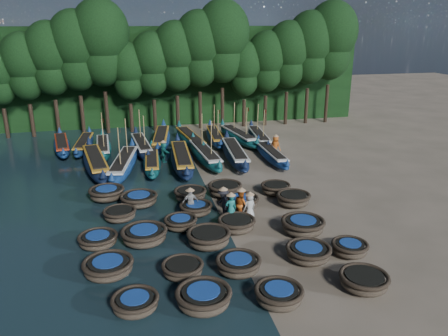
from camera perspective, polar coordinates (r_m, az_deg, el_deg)
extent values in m
plane|color=gray|center=(26.04, -1.06, -5.07)|extent=(120.00, 120.00, 0.00)
cube|color=black|center=(47.44, -6.81, 11.88)|extent=(40.00, 3.00, 10.00)
ellipsoid|color=#4F4231|center=(17.62, -11.50, -17.10)|extent=(2.26, 2.26, 0.56)
torus|color=#342A1F|center=(17.47, -11.56, -16.39)|extent=(1.85, 1.85, 0.17)
cylinder|color=black|center=(17.45, -11.57, -16.30)|extent=(1.40, 1.40, 0.05)
cylinder|color=#1B4397|center=(17.43, -11.58, -16.21)|extent=(1.08, 1.08, 0.03)
ellipsoid|color=#4F4231|center=(17.45, -2.67, -16.82)|extent=(2.58, 2.58, 0.70)
torus|color=#342A1F|center=(17.26, -2.69, -15.94)|extent=(2.21, 2.21, 0.21)
cylinder|color=black|center=(17.24, -2.69, -15.82)|extent=(1.67, 1.67, 0.06)
cylinder|color=#1B4397|center=(17.21, -2.69, -15.70)|extent=(1.29, 1.29, 0.04)
ellipsoid|color=#4F4231|center=(17.75, 7.17, -16.38)|extent=(2.07, 2.07, 0.65)
torus|color=#342A1F|center=(17.57, 7.21, -15.56)|extent=(1.95, 1.95, 0.20)
cylinder|color=black|center=(17.55, 7.22, -15.45)|extent=(1.47, 1.47, 0.06)
cylinder|color=#1B4397|center=(17.53, 7.22, -15.34)|extent=(1.13, 1.13, 0.04)
ellipsoid|color=#4F4231|center=(19.34, 17.79, -14.04)|extent=(2.05, 2.05, 0.62)
torus|color=#342A1F|center=(19.19, 17.87, -13.30)|extent=(2.06, 2.06, 0.19)
cylinder|color=black|center=(19.17, 17.89, -13.21)|extent=(1.57, 1.57, 0.06)
ellipsoid|color=#4F4231|center=(19.95, -14.86, -12.61)|extent=(2.64, 2.64, 0.65)
torus|color=#342A1F|center=(19.80, -14.93, -11.85)|extent=(2.22, 2.22, 0.20)
cylinder|color=black|center=(19.78, -14.94, -11.75)|extent=(1.69, 1.69, 0.06)
cylinder|color=#1B4397|center=(19.76, -14.95, -11.65)|extent=(1.30, 1.30, 0.04)
ellipsoid|color=#4F4231|center=(19.37, -5.41, -13.15)|extent=(2.18, 2.18, 0.58)
torus|color=#342A1F|center=(19.23, -5.44, -12.47)|extent=(1.84, 1.84, 0.17)
cylinder|color=black|center=(19.21, -5.44, -12.38)|extent=(1.40, 1.40, 0.05)
ellipsoid|color=#4F4231|center=(19.50, 1.89, -12.71)|extent=(2.33, 2.33, 0.65)
torus|color=#342A1F|center=(19.35, 1.90, -11.93)|extent=(2.02, 2.02, 0.20)
cylinder|color=black|center=(19.33, 1.90, -11.83)|extent=(1.53, 1.53, 0.06)
cylinder|color=#1B4397|center=(19.31, 1.90, -11.73)|extent=(1.18, 1.18, 0.04)
ellipsoid|color=#4F4231|center=(20.75, 10.95, -11.01)|extent=(2.09, 2.09, 0.64)
torus|color=#342A1F|center=(20.61, 11.00, -10.28)|extent=(2.11, 2.11, 0.19)
cylinder|color=black|center=(20.59, 11.01, -10.19)|extent=(1.61, 1.61, 0.06)
cylinder|color=#1B4397|center=(20.57, 11.01, -10.09)|extent=(1.24, 1.24, 0.04)
ellipsoid|color=#4F4231|center=(21.63, 16.09, -10.21)|extent=(1.65, 1.65, 0.59)
torus|color=#342A1F|center=(21.50, 16.16, -9.56)|extent=(1.74, 1.74, 0.18)
cylinder|color=black|center=(21.49, 16.16, -9.47)|extent=(1.31, 1.31, 0.05)
cylinder|color=#1B4397|center=(21.47, 16.17, -9.39)|extent=(1.01, 1.01, 0.04)
ellipsoid|color=#4F4231|center=(22.43, -16.11, -9.17)|extent=(2.21, 2.21, 0.57)
torus|color=#342A1F|center=(22.31, -16.17, -8.57)|extent=(1.94, 1.94, 0.17)
cylinder|color=black|center=(22.29, -16.18, -8.49)|extent=(1.48, 1.48, 0.05)
cylinder|color=#1B4397|center=(22.28, -16.19, -8.41)|extent=(1.14, 1.14, 0.03)
ellipsoid|color=#4F4231|center=(22.15, -10.35, -8.86)|extent=(2.24, 2.24, 0.71)
torus|color=#342A1F|center=(22.00, -10.40, -8.09)|extent=(2.31, 2.31, 0.21)
cylinder|color=black|center=(21.99, -10.41, -7.99)|extent=(1.76, 1.76, 0.06)
cylinder|color=#1B4397|center=(21.97, -10.41, -7.89)|extent=(1.35, 1.35, 0.04)
ellipsoid|color=#4F4231|center=(21.53, -2.00, -9.35)|extent=(2.52, 2.52, 0.74)
torus|color=#342A1F|center=(21.37, -2.01, -8.53)|extent=(2.19, 2.19, 0.22)
cylinder|color=black|center=(21.35, -2.01, -8.43)|extent=(1.65, 1.65, 0.07)
ellipsoid|color=#4F4231|center=(23.03, 1.66, -7.50)|extent=(1.87, 1.87, 0.65)
torus|color=#342A1F|center=(22.90, 1.66, -6.82)|extent=(2.01, 2.01, 0.20)
cylinder|color=black|center=(22.88, 1.66, -6.73)|extent=(1.52, 1.52, 0.06)
ellipsoid|color=#4F4231|center=(23.10, 10.26, -7.63)|extent=(2.77, 2.77, 0.72)
torus|color=#342A1F|center=(22.95, 10.31, -6.87)|extent=(2.29, 2.29, 0.22)
cylinder|color=black|center=(22.93, 10.31, -6.77)|extent=(1.73, 1.73, 0.07)
cylinder|color=#1B4397|center=(22.92, 10.32, -6.67)|extent=(1.33, 1.33, 0.04)
ellipsoid|color=#4F4231|center=(24.87, -13.44, -6.05)|extent=(2.10, 2.10, 0.60)
torus|color=#342A1F|center=(24.75, -13.49, -5.45)|extent=(1.84, 1.84, 0.18)
cylinder|color=black|center=(24.74, -13.50, -5.38)|extent=(1.39, 1.39, 0.05)
ellipsoid|color=#4F4231|center=(23.38, -5.68, -7.27)|extent=(1.98, 1.98, 0.58)
torus|color=#342A1F|center=(23.26, -5.70, -6.67)|extent=(1.78, 1.78, 0.18)
cylinder|color=black|center=(23.24, -5.70, -6.59)|extent=(1.35, 1.35, 0.05)
cylinder|color=#1B4397|center=(23.23, -5.71, -6.51)|extent=(1.04, 1.04, 0.04)
ellipsoid|color=#4F4231|center=(24.93, -3.69, -5.47)|extent=(2.05, 2.05, 0.60)
torus|color=#342A1F|center=(24.82, -3.70, -4.88)|extent=(1.90, 1.90, 0.18)
cylinder|color=black|center=(24.81, -3.70, -4.80)|extent=(1.44, 1.44, 0.05)
cylinder|color=#1B4397|center=(24.79, -3.70, -4.72)|extent=(1.11, 1.11, 0.04)
ellipsoid|color=#4F4231|center=(25.64, 2.27, -4.65)|extent=(2.51, 2.51, 0.68)
torus|color=#342A1F|center=(25.52, 2.28, -3.99)|extent=(2.11, 2.11, 0.21)
cylinder|color=black|center=(25.51, 2.28, -3.91)|extent=(1.59, 1.59, 0.06)
cylinder|color=#1B4397|center=(25.49, 2.29, -3.82)|extent=(1.23, 1.23, 0.04)
ellipsoid|color=#4F4231|center=(26.35, 9.06, -4.20)|extent=(2.43, 2.43, 0.69)
torus|color=#342A1F|center=(26.23, 9.09, -3.54)|extent=(2.04, 2.04, 0.21)
cylinder|color=black|center=(26.21, 9.10, -3.46)|extent=(1.54, 1.54, 0.06)
ellipsoid|color=#4F4231|center=(27.78, -15.05, -3.40)|extent=(2.37, 2.37, 0.70)
torus|color=#342A1F|center=(27.67, -15.11, -2.76)|extent=(2.19, 2.19, 0.21)
cylinder|color=black|center=(27.65, -15.11, -2.68)|extent=(1.66, 1.66, 0.06)
cylinder|color=#1B4397|center=(27.64, -15.12, -2.60)|extent=(1.27, 1.27, 0.04)
ellipsoid|color=#4F4231|center=(26.52, -11.03, -4.21)|extent=(2.62, 2.62, 0.66)
torus|color=#342A1F|center=(26.40, -11.07, -3.59)|extent=(2.24, 2.24, 0.20)
cylinder|color=black|center=(26.39, -11.08, -3.51)|extent=(1.71, 1.71, 0.06)
cylinder|color=#1B4397|center=(26.37, -11.08, -3.43)|extent=(1.31, 1.31, 0.04)
ellipsoid|color=#4F4231|center=(26.77, -4.42, -3.65)|extent=(2.08, 2.08, 0.69)
torus|color=#342A1F|center=(26.65, -4.44, -3.00)|extent=(2.01, 2.01, 0.21)
cylinder|color=black|center=(26.63, -4.44, -2.92)|extent=(1.51, 1.51, 0.06)
ellipsoid|color=#4F4231|center=(27.48, 0.14, -2.94)|extent=(2.31, 2.31, 0.72)
torus|color=#342A1F|center=(27.36, 0.14, -2.28)|extent=(2.18, 2.18, 0.22)
cylinder|color=black|center=(27.35, 0.14, -2.20)|extent=(1.65, 1.65, 0.07)
ellipsoid|color=#4F4231|center=(27.96, 6.75, -2.80)|extent=(1.79, 1.79, 0.63)
torus|color=#342A1F|center=(27.85, 6.78, -2.23)|extent=(1.90, 1.90, 0.19)
cylinder|color=black|center=(27.84, 6.78, -2.16)|extent=(1.44, 1.44, 0.06)
ellipsoid|color=#101B3D|center=(33.34, -16.40, 0.56)|extent=(3.10, 9.09, 1.12)
cone|color=#101B3D|center=(37.33, -17.26, 3.54)|extent=(0.49, 0.49, 0.67)
cone|color=#101B3D|center=(29.00, -15.55, -0.65)|extent=(0.49, 0.49, 0.56)
cube|color=gold|center=(33.20, -16.48, 1.33)|extent=(2.33, 7.03, 0.13)
cube|color=black|center=(33.18, -16.49, 1.47)|extent=(1.88, 6.10, 0.11)
ellipsoid|color=navy|center=(32.55, -12.98, 0.36)|extent=(2.97, 8.66, 1.07)
cone|color=navy|center=(36.28, -11.94, 3.46)|extent=(0.47, 0.47, 0.64)
cone|color=navy|center=(28.49, -14.49, -1.03)|extent=(0.47, 0.47, 0.53)
cube|color=white|center=(32.41, -13.03, 1.11)|extent=(2.23, 6.70, 0.13)
cube|color=black|center=(32.39, -13.05, 1.26)|extent=(1.80, 5.81, 0.11)
cylinder|color=#997F4C|center=(33.26, -12.63, 3.84)|extent=(0.07, 0.25, 2.98)
cylinder|color=#997F4C|center=(30.54, -13.52, 2.47)|extent=(0.07, 0.25, 2.98)
plane|color=red|center=(30.18, -13.41, 4.84)|extent=(0.00, 0.37, 0.37)
ellipsoid|color=#0F5A55|center=(33.06, -9.37, 0.73)|extent=(1.67, 7.25, 0.90)
cone|color=#0F5A55|center=(36.26, -9.47, 3.29)|extent=(0.40, 0.40, 0.54)
cone|color=#0F5A55|center=(29.56, -9.37, -0.33)|extent=(0.40, 0.40, 0.45)
cube|color=gold|center=(32.94, -9.41, 1.35)|extent=(1.23, 5.62, 0.11)
cube|color=black|center=(32.92, -9.41, 1.47)|extent=(0.95, 4.88, 0.09)
ellipsoid|color=#101B3D|center=(33.05, -5.53, 1.09)|extent=(1.98, 8.97, 1.11)
cone|color=#101B3D|center=(37.02, -6.12, 4.15)|extent=(0.49, 0.49, 0.67)
cone|color=#101B3D|center=(28.72, -4.87, -0.21)|extent=(0.49, 0.49, 0.56)
cube|color=gold|center=(32.91, -5.56, 1.86)|extent=(1.46, 6.95, 0.13)
cube|color=black|center=(32.88, -5.56, 2.01)|extent=(1.12, 6.05, 0.11)
ellipsoid|color=#0F5A55|center=(34.12, -2.51, 1.64)|extent=(2.16, 8.31, 1.03)
cone|color=#0F5A55|center=(37.68, -4.08, 4.31)|extent=(0.45, 0.45, 0.62)
cone|color=#0F5A55|center=(30.25, -0.58, 0.65)|extent=(0.45, 0.45, 0.51)
cube|color=white|center=(33.99, -2.52, 2.34)|extent=(1.61, 6.43, 0.12)
cube|color=black|center=(33.97, -2.52, 2.47)|extent=(1.26, 5.59, 0.10)
cylinder|color=#997F4C|center=(34.86, -2.90, 4.81)|extent=(0.07, 0.24, 2.87)
cylinder|color=#997F4C|center=(32.26, -1.67, 3.69)|extent=(0.07, 0.24, 2.87)
plane|color=red|center=(32.00, -1.42, 5.88)|extent=(0.00, 0.36, 0.36)
ellipsoid|color=#101B3D|center=(34.29, 1.44, 1.78)|extent=(2.11, 8.64, 1.07)
cone|color=#101B3D|center=(38.07, 0.36, 4.58)|extent=(0.47, 0.47, 0.64)
cone|color=#101B3D|center=(30.18, 2.80, 0.68)|extent=(0.47, 0.47, 0.53)
cube|color=white|center=(34.16, 1.44, 2.50)|extent=(1.56, 6.69, 0.13)
cube|color=black|center=(34.13, 1.44, 2.64)|extent=(1.22, 5.82, 0.11)
ellipsoid|color=navy|center=(34.56, 6.21, 1.66)|extent=(1.35, 7.12, 0.89)
cone|color=navy|center=(37.57, 4.53, 4.00)|extent=(0.39, 0.39, 0.53)
cone|color=navy|center=(31.31, 8.29, 0.78)|extent=(0.39, 0.39, 0.44)
cube|color=white|center=(34.46, 6.23, 2.25)|extent=(0.99, 5.51, 0.11)
cube|color=black|center=(34.44, 6.23, 2.36)|extent=(0.74, 4.80, 0.09)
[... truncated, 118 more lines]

